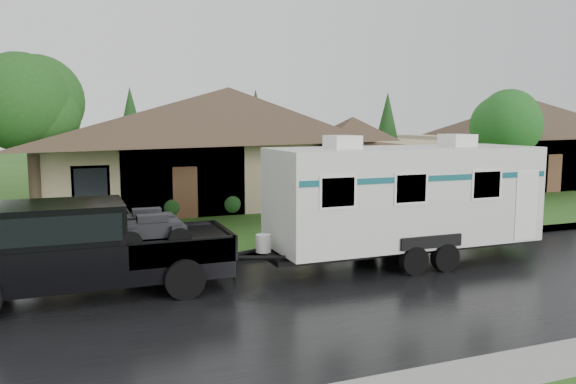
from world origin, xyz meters
The scene contains 11 objects.
ground centered at (0.00, 0.00, 0.00)m, with size 140.00×140.00×0.00m, color #29561B.
road centered at (0.00, -2.00, 0.01)m, with size 140.00×8.00×0.01m, color black.
curb centered at (0.00, 2.25, 0.07)m, with size 140.00×0.50×0.15m, color gray.
lawn centered at (0.00, 15.00, 0.07)m, with size 140.00×26.00×0.15m, color #29561B.
house_main centered at (2.29, 13.84, 3.59)m, with size 19.44×10.80×6.90m.
house_neighbor centered at (22.27, 14.34, 3.32)m, with size 15.12×9.72×6.45m.
tree_left_green centered at (-6.78, 8.95, 4.45)m, with size 3.74×3.74×6.20m.
tree_right_green centered at (13.82, 7.78, 3.92)m, with size 3.28×3.28×5.43m.
shrub_row centered at (2.00, 9.30, 0.65)m, with size 13.60×1.00×1.00m.
pickup_truck centered at (-5.42, 0.17, 1.19)m, with size 6.68×2.54×2.23m.
travel_trailer centered at (3.40, 0.17, 1.96)m, with size 8.24×2.90×3.70m.
Camera 1 is at (-5.51, -13.53, 4.10)m, focal length 35.00 mm.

